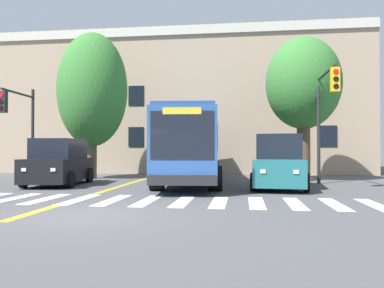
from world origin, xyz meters
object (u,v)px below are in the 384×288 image
Objects in this scene: traffic_light_near_corner at (325,105)px; traffic_light_far_corner at (20,118)px; city_bus at (191,146)px; car_black_near_lane at (59,163)px; street_tree_curbside_small at (92,90)px; car_teal_far_lane at (279,163)px; street_tree_curbside_large at (303,84)px.

traffic_light_near_corner reaches higher than traffic_light_far_corner.
car_black_near_lane is (-6.11, -1.77, -0.82)m from city_bus.
traffic_light_near_corner is 13.07m from street_tree_curbside_small.
street_tree_curbside_small reaches higher than car_black_near_lane.
car_teal_far_lane is at bearing -25.21° from city_bus.
street_tree_curbside_large is (-0.41, 3.26, 1.52)m from traffic_light_near_corner.
street_tree_curbside_large reaches higher than car_teal_far_lane.
city_bus is 2.11× the size of traffic_light_near_corner.
city_bus is 7.45m from street_tree_curbside_small.
traffic_light_near_corner is (12.48, 0.83, 2.72)m from car_black_near_lane.
traffic_light_near_corner is 3.62m from street_tree_curbside_large.
traffic_light_near_corner is at bearing 0.98° from traffic_light_far_corner.
car_black_near_lane is at bearing -13.66° from traffic_light_far_corner.
traffic_light_far_corner is (-12.67, 0.77, 2.19)m from car_teal_far_lane.
city_bus is at bearing -158.67° from street_tree_curbside_large.
car_teal_far_lane is 0.60× the size of street_tree_curbside_small.
traffic_light_far_corner is at bearing -172.02° from city_bus.
city_bus is 1.50× the size of street_tree_curbside_large.
street_tree_curbside_large is at bearing -0.53° from street_tree_curbside_small.
traffic_light_far_corner is 0.57× the size of street_tree_curbside_small.
city_bus is 2.43× the size of car_black_near_lane.
car_black_near_lane is 0.56× the size of street_tree_curbside_small.
car_teal_far_lane is 12.88m from traffic_light_far_corner.
traffic_light_far_corner is at bearing -122.56° from street_tree_curbside_small.
city_bus is 7.24m from street_tree_curbside_large.
car_teal_far_lane is at bearing -23.03° from street_tree_curbside_small.
car_teal_far_lane is 11.98m from street_tree_curbside_small.
street_tree_curbside_small is at bearing 156.97° from car_teal_far_lane.
city_bus is at bearing 7.98° from traffic_light_far_corner.
city_bus is at bearing 154.79° from car_teal_far_lane.
street_tree_curbside_large reaches higher than traffic_light_far_corner.
car_black_near_lane is 13.42m from street_tree_curbside_large.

